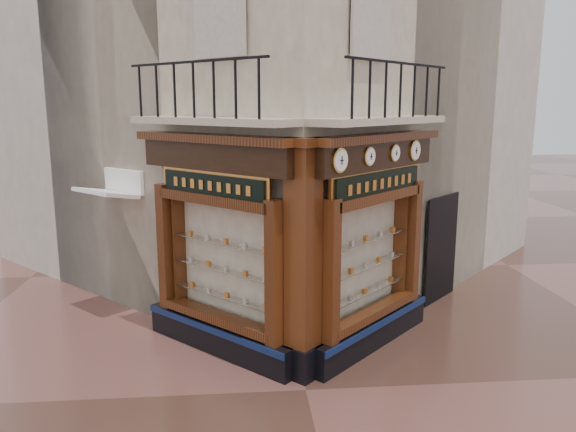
{
  "coord_description": "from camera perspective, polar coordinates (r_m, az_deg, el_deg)",
  "views": [
    {
      "loc": [
        -1.0,
        -8.17,
        4.49
      ],
      "look_at": [
        -0.11,
        2.0,
        2.44
      ],
      "focal_mm": 35.0,
      "sensor_mm": 36.0,
      "label": 1
    }
  ],
  "objects": [
    {
      "name": "shopfront_left",
      "position": [
        10.07,
        -7.15,
        -3.18
      ],
      "size": [
        2.86,
        2.86,
        3.98
      ],
      "rotation": [
        0.0,
        0.0,
        2.36
      ],
      "color": "black",
      "rests_on": "ground"
    },
    {
      "name": "corner_pilaster",
      "position": [
        9.09,
        1.53,
        -4.88
      ],
      "size": [
        0.85,
        0.85,
        3.98
      ],
      "rotation": [
        0.0,
        0.0,
        0.79
      ],
      "color": "black",
      "rests_on": "ground"
    },
    {
      "name": "clock_b",
      "position": [
        9.54,
        8.28,
        6.01
      ],
      "size": [
        0.26,
        0.26,
        0.32
      ],
      "rotation": [
        0.0,
        0.0,
        0.79
      ],
      "color": "gold",
      "rests_on": "ground"
    },
    {
      "name": "signboard_right",
      "position": [
        10.09,
        9.19,
        3.29
      ],
      "size": [
        2.1,
        2.1,
        0.56
      ],
      "rotation": [
        0.0,
        0.0,
        0.79
      ],
      "color": "#CB843B",
      "rests_on": "ground"
    },
    {
      "name": "neighbour_left",
      "position": [
        16.9,
        -10.33,
        14.6
      ],
      "size": [
        11.31,
        11.31,
        11.0
      ],
      "primitive_type": "cube",
      "rotation": [
        0.0,
        0.0,
        0.79
      ],
      "color": "beige",
      "rests_on": "ground"
    },
    {
      "name": "signboard_left",
      "position": [
        9.8,
        -7.65,
        3.1
      ],
      "size": [
        1.92,
        1.92,
        0.51
      ],
      "rotation": [
        0.0,
        0.0,
        2.36
      ],
      "color": "#CB843B",
      "rests_on": "ground"
    },
    {
      "name": "ground",
      "position": [
        9.38,
        1.83,
        -17.25
      ],
      "size": [
        80.0,
        80.0,
        0.0
      ],
      "primitive_type": "plane",
      "color": "#452920",
      "rests_on": "ground"
    },
    {
      "name": "clock_a",
      "position": [
        8.83,
        5.31,
        5.65
      ],
      "size": [
        0.31,
        0.31,
        0.4
      ],
      "rotation": [
        0.0,
        0.0,
        0.79
      ],
      "color": "gold",
      "rests_on": "ground"
    },
    {
      "name": "balcony",
      "position": [
        9.72,
        0.93,
        9.74
      ],
      "size": [
        5.94,
        2.97,
        1.03
      ],
      "color": "beige",
      "rests_on": "ground"
    },
    {
      "name": "shopfront_right",
      "position": [
        10.35,
        8.63,
        -2.83
      ],
      "size": [
        2.86,
        2.86,
        3.98
      ],
      "rotation": [
        0.0,
        0.0,
        0.79
      ],
      "color": "black",
      "rests_on": "ground"
    },
    {
      "name": "awning",
      "position": [
        12.86,
        -17.31,
        -9.62
      ],
      "size": [
        1.48,
        1.48,
        0.22
      ],
      "primitive_type": null,
      "rotation": [
        0.19,
        0.0,
        2.36
      ],
      "color": "white",
      "rests_on": "ground"
    },
    {
      "name": "clock_d",
      "position": [
        10.94,
        12.76,
        6.52
      ],
      "size": [
        0.31,
        0.31,
        0.39
      ],
      "rotation": [
        0.0,
        0.0,
        0.79
      ],
      "color": "gold",
      "rests_on": "ground"
    },
    {
      "name": "neighbour_right",
      "position": [
        17.19,
        6.9,
        14.64
      ],
      "size": [
        11.31,
        11.31,
        11.0
      ],
      "primitive_type": "cube",
      "rotation": [
        0.0,
        0.0,
        0.79
      ],
      "color": "beige",
      "rests_on": "ground"
    },
    {
      "name": "clock_c",
      "position": [
        10.28,
        10.81,
        6.3
      ],
      "size": [
        0.25,
        0.25,
        0.31
      ],
      "rotation": [
        0.0,
        0.0,
        0.79
      ],
      "color": "gold",
      "rests_on": "ground"
    },
    {
      "name": "main_building",
      "position": [
        14.45,
        -1.04,
        17.35
      ],
      "size": [
        11.31,
        11.31,
        12.0
      ],
      "primitive_type": "cube",
      "rotation": [
        0.0,
        0.0,
        0.79
      ],
      "color": "beige",
      "rests_on": "ground"
    }
  ]
}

